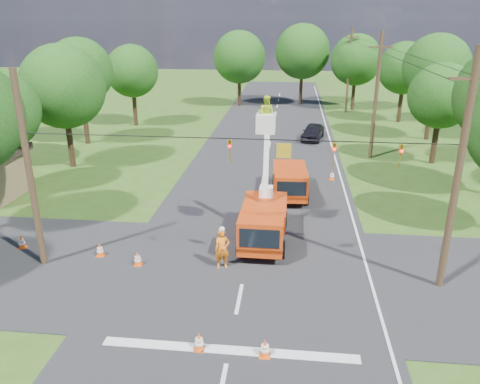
# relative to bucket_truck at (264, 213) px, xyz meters

# --- Properties ---
(ground) EXTENTS (140.00, 140.00, 0.00)m
(ground) POSITION_rel_bucket_truck_xyz_m (-0.64, 14.53, -1.59)
(ground) COLOR #324D17
(ground) RESTS_ON ground
(road_main) EXTENTS (12.00, 100.00, 0.06)m
(road_main) POSITION_rel_bucket_truck_xyz_m (-0.64, 14.53, -1.59)
(road_main) COLOR black
(road_main) RESTS_ON ground
(road_cross) EXTENTS (56.00, 10.00, 0.07)m
(road_cross) POSITION_rel_bucket_truck_xyz_m (-0.64, -3.47, -1.59)
(road_cross) COLOR black
(road_cross) RESTS_ON ground
(stop_bar) EXTENTS (9.00, 0.45, 0.02)m
(stop_bar) POSITION_rel_bucket_truck_xyz_m (-0.64, -8.67, -1.59)
(stop_bar) COLOR silver
(stop_bar) RESTS_ON ground
(edge_line) EXTENTS (0.12, 90.00, 0.02)m
(edge_line) POSITION_rel_bucket_truck_xyz_m (4.96, 14.53, -1.59)
(edge_line) COLOR silver
(edge_line) RESTS_ON ground
(bucket_truck) EXTENTS (2.36, 5.83, 7.47)m
(bucket_truck) POSITION_rel_bucket_truck_xyz_m (0.00, 0.00, 0.00)
(bucket_truck) COLOR #C03E0D
(bucket_truck) RESTS_ON ground
(second_truck) EXTENTS (2.41, 5.60, 2.06)m
(second_truck) POSITION_rel_bucket_truck_xyz_m (1.29, 6.80, -0.51)
(second_truck) COLOR #C03E0D
(second_truck) RESTS_ON ground
(ground_worker) EXTENTS (0.83, 0.70, 1.94)m
(ground_worker) POSITION_rel_bucket_truck_xyz_m (-1.71, -2.93, -0.61)
(ground_worker) COLOR #FF5F15
(ground_worker) RESTS_ON ground
(distant_car) EXTENTS (2.63, 4.62, 1.48)m
(distant_car) POSITION_rel_bucket_truck_xyz_m (3.32, 22.22, -0.84)
(distant_car) COLOR black
(distant_car) RESTS_ON ground
(traffic_cone_0) EXTENTS (0.38, 0.38, 0.71)m
(traffic_cone_0) POSITION_rel_bucket_truck_xyz_m (-1.68, -8.72, -1.23)
(traffic_cone_0) COLOR #FF540D
(traffic_cone_0) RESTS_ON ground
(traffic_cone_1) EXTENTS (0.38, 0.38, 0.71)m
(traffic_cone_1) POSITION_rel_bucket_truck_xyz_m (0.62, -8.81, -1.23)
(traffic_cone_1) COLOR #FF540D
(traffic_cone_1) RESTS_ON ground
(traffic_cone_2) EXTENTS (0.38, 0.38, 0.71)m
(traffic_cone_2) POSITION_rel_bucket_truck_xyz_m (0.47, 2.37, -1.23)
(traffic_cone_2) COLOR #FF540D
(traffic_cone_2) RESTS_ON ground
(traffic_cone_3) EXTENTS (0.38, 0.38, 0.71)m
(traffic_cone_3) POSITION_rel_bucket_truck_xyz_m (1.75, 6.23, -1.23)
(traffic_cone_3) COLOR #FF540D
(traffic_cone_3) RESTS_ON ground
(traffic_cone_4) EXTENTS (0.38, 0.38, 0.71)m
(traffic_cone_4) POSITION_rel_bucket_truck_xyz_m (-5.67, -3.17, -1.23)
(traffic_cone_4) COLOR #FF540D
(traffic_cone_4) RESTS_ON ground
(traffic_cone_5) EXTENTS (0.38, 0.38, 0.71)m
(traffic_cone_5) POSITION_rel_bucket_truck_xyz_m (-7.77, -2.50, -1.23)
(traffic_cone_5) COLOR #FF540D
(traffic_cone_5) RESTS_ON ground
(traffic_cone_6) EXTENTS (0.38, 0.38, 0.71)m
(traffic_cone_6) POSITION_rel_bucket_truck_xyz_m (-12.00, -2.11, -1.23)
(traffic_cone_6) COLOR #FF540D
(traffic_cone_6) RESTS_ON ground
(traffic_cone_7) EXTENTS (0.38, 0.38, 0.71)m
(traffic_cone_7) POSITION_rel_bucket_truck_xyz_m (4.27, 10.34, -1.23)
(traffic_cone_7) COLOR #FF540D
(traffic_cone_7) RESTS_ON ground
(pole_right_near) EXTENTS (1.80, 0.30, 10.00)m
(pole_right_near) POSITION_rel_bucket_truck_xyz_m (7.86, -3.47, 3.52)
(pole_right_near) COLOR #4C3823
(pole_right_near) RESTS_ON ground
(pole_right_mid) EXTENTS (1.80, 0.30, 10.00)m
(pole_right_mid) POSITION_rel_bucket_truck_xyz_m (7.86, 16.53, 3.52)
(pole_right_mid) COLOR #4C3823
(pole_right_mid) RESTS_ON ground
(pole_right_far) EXTENTS (1.80, 0.30, 10.00)m
(pole_right_far) POSITION_rel_bucket_truck_xyz_m (7.86, 36.53, 3.52)
(pole_right_far) COLOR #4C3823
(pole_right_far) RESTS_ON ground
(pole_left) EXTENTS (0.30, 0.30, 9.00)m
(pole_left) POSITION_rel_bucket_truck_xyz_m (-10.14, -3.47, 2.91)
(pole_left) COLOR #4C3823
(pole_left) RESTS_ON ground
(signal_span) EXTENTS (18.00, 0.29, 1.07)m
(signal_span) POSITION_rel_bucket_truck_xyz_m (1.59, -3.47, 4.29)
(signal_span) COLOR black
(signal_span) RESTS_ON ground
(tree_left_d) EXTENTS (6.20, 6.20, 9.24)m
(tree_left_d) POSITION_rel_bucket_truck_xyz_m (-15.64, 11.53, 4.54)
(tree_left_d) COLOR #382616
(tree_left_d) RESTS_ON ground
(tree_left_e) EXTENTS (5.80, 5.80, 9.41)m
(tree_left_e) POSITION_rel_bucket_truck_xyz_m (-17.44, 18.53, 4.91)
(tree_left_e) COLOR #382616
(tree_left_e) RESTS_ON ground
(tree_left_f) EXTENTS (5.40, 5.40, 8.40)m
(tree_left_f) POSITION_rel_bucket_truck_xyz_m (-15.44, 26.53, 4.10)
(tree_left_f) COLOR #382616
(tree_left_f) RESTS_ON ground
(tree_right_c) EXTENTS (5.00, 5.00, 7.83)m
(tree_right_c) POSITION_rel_bucket_truck_xyz_m (12.56, 15.53, 3.73)
(tree_right_c) COLOR #382616
(tree_right_c) RESTS_ON ground
(tree_right_d) EXTENTS (6.00, 6.00, 9.70)m
(tree_right_d) POSITION_rel_bucket_truck_xyz_m (14.16, 23.53, 5.09)
(tree_right_d) COLOR #382616
(tree_right_d) RESTS_ON ground
(tree_right_e) EXTENTS (5.60, 5.60, 8.63)m
(tree_right_e) POSITION_rel_bucket_truck_xyz_m (13.16, 31.53, 4.23)
(tree_right_e) COLOR #382616
(tree_right_e) RESTS_ON ground
(tree_far_a) EXTENTS (6.60, 6.60, 9.50)m
(tree_far_a) POSITION_rel_bucket_truck_xyz_m (-5.64, 39.53, 4.60)
(tree_far_a) COLOR #382616
(tree_far_a) RESTS_ON ground
(tree_far_b) EXTENTS (7.00, 7.00, 10.32)m
(tree_far_b) POSITION_rel_bucket_truck_xyz_m (2.36, 41.53, 5.22)
(tree_far_b) COLOR #382616
(tree_far_b) RESTS_ON ground
(tree_far_c) EXTENTS (6.20, 6.20, 9.18)m
(tree_far_c) POSITION_rel_bucket_truck_xyz_m (8.86, 38.53, 4.48)
(tree_far_c) COLOR #382616
(tree_far_c) RESTS_ON ground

